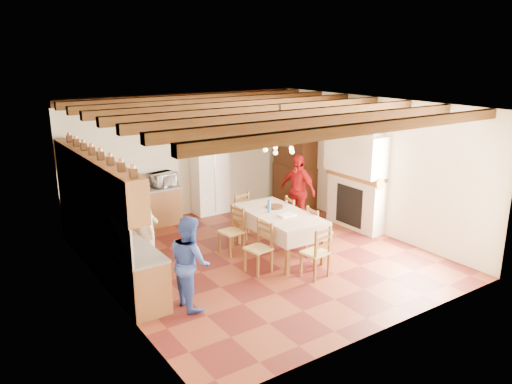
% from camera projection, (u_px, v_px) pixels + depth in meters
% --- Properties ---
extents(floor, '(6.00, 6.50, 0.02)m').
position_uv_depth(floor, '(260.00, 257.00, 9.95)').
color(floor, '#511816').
rests_on(floor, ground).
extents(ceiling, '(6.00, 6.50, 0.02)m').
position_uv_depth(ceiling, '(261.00, 104.00, 9.13)').
color(ceiling, silver).
rests_on(ceiling, ground).
extents(wall_back, '(6.00, 0.02, 3.00)m').
position_uv_depth(wall_back, '(185.00, 155.00, 12.14)').
color(wall_back, beige).
rests_on(wall_back, ground).
extents(wall_front, '(6.00, 0.02, 3.00)m').
position_uv_depth(wall_front, '(393.00, 234.00, 6.94)').
color(wall_front, beige).
rests_on(wall_front, ground).
extents(wall_left, '(0.02, 6.50, 3.00)m').
position_uv_depth(wall_left, '(105.00, 211.00, 7.92)').
color(wall_left, beige).
rests_on(wall_left, ground).
extents(wall_right, '(0.02, 6.50, 3.00)m').
position_uv_depth(wall_right, '(371.00, 164.00, 11.16)').
color(wall_right, beige).
rests_on(wall_right, ground).
extents(ceiling_beams, '(6.00, 6.30, 0.16)m').
position_uv_depth(ceiling_beams, '(261.00, 110.00, 9.15)').
color(ceiling_beams, '#34170A').
rests_on(ceiling_beams, ground).
extents(lower_cabinets_left, '(0.60, 4.30, 0.86)m').
position_uv_depth(lower_cabinets_left, '(108.00, 249.00, 9.22)').
color(lower_cabinets_left, brown).
rests_on(lower_cabinets_left, ground).
extents(lower_cabinets_back, '(2.30, 0.60, 0.86)m').
position_uv_depth(lower_cabinets_back, '(131.00, 211.00, 11.35)').
color(lower_cabinets_back, brown).
rests_on(lower_cabinets_back, ground).
extents(countertop_left, '(0.62, 4.30, 0.04)m').
position_uv_depth(countertop_left, '(106.00, 226.00, 9.09)').
color(countertop_left, slate).
rests_on(countertop_left, lower_cabinets_left).
extents(countertop_back, '(2.34, 0.62, 0.04)m').
position_uv_depth(countertop_back, '(130.00, 192.00, 11.23)').
color(countertop_back, slate).
rests_on(countertop_back, lower_cabinets_back).
extents(backsplash_left, '(0.03, 4.30, 0.60)m').
position_uv_depth(backsplash_left, '(89.00, 212.00, 8.85)').
color(backsplash_left, beige).
rests_on(backsplash_left, ground).
extents(backsplash_back, '(2.30, 0.03, 0.60)m').
position_uv_depth(backsplash_back, '(124.00, 176.00, 11.37)').
color(backsplash_back, beige).
rests_on(backsplash_back, ground).
extents(upper_cabinets, '(0.35, 4.20, 0.70)m').
position_uv_depth(upper_cabinets, '(94.00, 175.00, 8.76)').
color(upper_cabinets, brown).
rests_on(upper_cabinets, ground).
extents(fireplace, '(0.56, 1.60, 2.80)m').
position_uv_depth(fireplace, '(355.00, 169.00, 11.19)').
color(fireplace, beige).
rests_on(fireplace, ground).
extents(wall_picture, '(0.34, 0.03, 0.42)m').
position_uv_depth(wall_picture, '(239.00, 135.00, 12.85)').
color(wall_picture, black).
rests_on(wall_picture, ground).
extents(refrigerator, '(0.85, 0.70, 1.69)m').
position_uv_depth(refrigerator, '(208.00, 179.00, 12.50)').
color(refrigerator, white).
rests_on(refrigerator, floor).
extents(hutch, '(0.57, 1.32, 2.38)m').
position_uv_depth(hutch, '(295.00, 161.00, 13.02)').
color(hutch, '#351D11').
rests_on(hutch, floor).
extents(dining_table, '(1.11, 2.04, 0.87)m').
position_uv_depth(dining_table, '(279.00, 217.00, 9.87)').
color(dining_table, beige).
rests_on(dining_table, floor).
extents(chandelier, '(0.47, 0.47, 0.03)m').
position_uv_depth(chandelier, '(280.00, 144.00, 9.47)').
color(chandelier, black).
rests_on(chandelier, ground).
extents(chair_left_near, '(0.45, 0.47, 0.96)m').
position_uv_depth(chair_left_near, '(258.00, 248.00, 9.13)').
color(chair_left_near, brown).
rests_on(chair_left_near, floor).
extents(chair_left_far, '(0.44, 0.46, 0.96)m').
position_uv_depth(chair_left_far, '(231.00, 231.00, 9.98)').
color(chair_left_far, brown).
rests_on(chair_left_far, floor).
extents(chair_right_near, '(0.45, 0.47, 0.96)m').
position_uv_depth(chair_right_near, '(319.00, 230.00, 10.03)').
color(chair_right_near, brown).
rests_on(chair_right_near, floor).
extents(chair_right_far, '(0.48, 0.50, 0.96)m').
position_uv_depth(chair_right_far, '(297.00, 218.00, 10.73)').
color(chair_right_far, brown).
rests_on(chair_right_far, floor).
extents(chair_end_near, '(0.46, 0.45, 0.96)m').
position_uv_depth(chair_end_near, '(315.00, 251.00, 8.96)').
color(chair_end_near, brown).
rests_on(chair_end_near, floor).
extents(chair_end_far, '(0.47, 0.45, 0.96)m').
position_uv_depth(chair_end_far, '(247.00, 216.00, 10.89)').
color(chair_end_far, brown).
rests_on(chair_end_far, floor).
extents(person_man, '(0.55, 0.73, 1.79)m').
position_uv_depth(person_man, '(146.00, 228.00, 8.93)').
color(person_man, white).
rests_on(person_man, floor).
extents(person_woman_blue, '(0.60, 0.75, 1.50)m').
position_uv_depth(person_woman_blue, '(190.00, 262.00, 7.85)').
color(person_woman_blue, '#344FAA').
rests_on(person_woman_blue, floor).
extents(person_woman_red, '(0.60, 1.05, 1.69)m').
position_uv_depth(person_woman_red, '(298.00, 190.00, 11.52)').
color(person_woman_red, '#A71215').
rests_on(person_woman_red, floor).
extents(microwave, '(0.66, 0.52, 0.32)m').
position_uv_depth(microwave, '(163.00, 179.00, 11.62)').
color(microwave, silver).
rests_on(microwave, countertop_back).
extents(fridge_vase, '(0.33, 0.33, 0.31)m').
position_uv_depth(fridge_vase, '(206.00, 140.00, 12.20)').
color(fridge_vase, '#351D11').
rests_on(fridge_vase, refrigerator).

